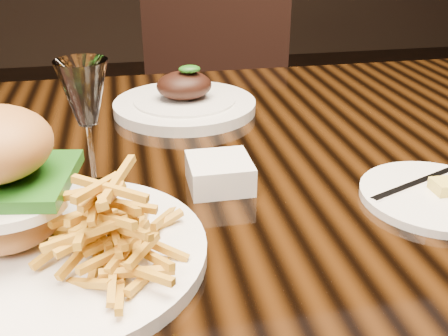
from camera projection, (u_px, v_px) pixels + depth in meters
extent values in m
cube|color=black|center=(201.00, 177.00, 0.71)|extent=(1.60, 0.90, 0.04)
cylinder|color=white|center=(59.00, 255.00, 0.50)|extent=(0.28, 0.28, 0.01)
ellipsoid|color=olive|center=(6.00, 219.00, 0.50)|extent=(0.10, 0.10, 0.05)
ellipsoid|color=silver|center=(2.00, 203.00, 0.47)|extent=(0.12, 0.09, 0.01)
ellipsoid|color=#FF9C0D|center=(17.00, 206.00, 0.46)|extent=(0.02, 0.02, 0.01)
cylinder|color=white|center=(435.00, 196.00, 0.61)|extent=(0.17, 0.17, 0.01)
cube|color=#E5CC4A|center=(445.00, 186.00, 0.61)|extent=(0.03, 0.03, 0.01)
cube|color=white|center=(416.00, 183.00, 0.63)|extent=(0.14, 0.07, 0.00)
cube|color=white|center=(220.00, 173.00, 0.64)|extent=(0.08, 0.08, 0.04)
cylinder|color=white|center=(96.00, 189.00, 0.63)|extent=(0.06, 0.06, 0.00)
cylinder|color=white|center=(92.00, 157.00, 0.61)|extent=(0.01, 0.01, 0.08)
cone|color=white|center=(84.00, 93.00, 0.58)|extent=(0.06, 0.06, 0.07)
cylinder|color=white|center=(185.00, 106.00, 0.89)|extent=(0.24, 0.24, 0.02)
cylinder|color=white|center=(185.00, 105.00, 0.89)|extent=(0.17, 0.17, 0.02)
ellipsoid|color=black|center=(184.00, 85.00, 0.87)|extent=(0.09, 0.08, 0.05)
ellipsoid|color=#1E6318|center=(189.00, 69.00, 0.85)|extent=(0.04, 0.03, 0.01)
cube|color=black|center=(207.00, 137.00, 1.56)|extent=(0.58, 0.58, 0.06)
cube|color=black|center=(216.00, 38.00, 1.64)|extent=(0.45, 0.19, 0.50)
cylinder|color=black|center=(133.00, 231.00, 1.51)|extent=(0.04, 0.04, 0.45)
cylinder|color=black|center=(265.00, 240.00, 1.47)|extent=(0.04, 0.04, 0.45)
cylinder|color=black|center=(163.00, 173.00, 1.85)|extent=(0.04, 0.04, 0.45)
cylinder|color=black|center=(270.00, 179.00, 1.81)|extent=(0.04, 0.04, 0.45)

